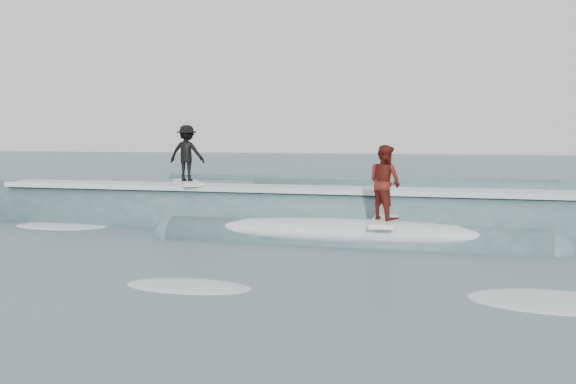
# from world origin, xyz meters

# --- Properties ---
(ground) EXTENTS (160.00, 160.00, 0.00)m
(ground) POSITION_xyz_m (0.00, 0.00, 0.00)
(ground) COLOR #3D515A
(ground) RESTS_ON ground
(breaking_wave) EXTENTS (22.72, 3.88, 2.20)m
(breaking_wave) POSITION_xyz_m (0.26, 3.10, 0.04)
(breaking_wave) COLOR #355559
(breaking_wave) RESTS_ON ground
(surfer_black) EXTENTS (1.56, 1.97, 1.70)m
(surfer_black) POSITION_xyz_m (-3.29, 3.41, 1.98)
(surfer_black) COLOR silver
(surfer_black) RESTS_ON ground
(surfer_red) EXTENTS (1.06, 2.02, 1.83)m
(surfer_red) POSITION_xyz_m (2.65, 1.21, 1.39)
(surfer_red) COLOR white
(surfer_red) RESTS_ON ground
(whitewater) EXTENTS (15.05, 7.44, 0.10)m
(whitewater) POSITION_xyz_m (0.75, -0.86, 0.00)
(whitewater) COLOR silver
(whitewater) RESTS_ON ground
(far_swells) EXTENTS (39.62, 8.65, 0.80)m
(far_swells) POSITION_xyz_m (-2.42, 17.65, 0.00)
(far_swells) COLOR #355559
(far_swells) RESTS_ON ground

